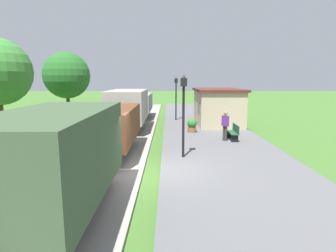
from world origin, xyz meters
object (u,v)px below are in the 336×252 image
at_px(potted_planter, 192,125).
at_px(lamp_post_near, 183,101).
at_px(person_waiting, 225,125).
at_px(tree_trackside_far, 66,76).
at_px(bench_down_platform, 208,112).
at_px(bench_near_hut, 233,132).
at_px(lamp_post_far, 176,91).
at_px(station_hut, 217,106).
at_px(freight_train, 119,117).

height_order(potted_planter, lamp_post_near, lamp_post_near).
xyz_separation_m(person_waiting, tree_trackside_far, (-11.17, 6.22, 2.85)).
distance_m(person_waiting, lamp_post_near, 4.62).
distance_m(person_waiting, tree_trackside_far, 13.10).
height_order(bench_down_platform, tree_trackside_far, tree_trackside_far).
xyz_separation_m(bench_down_platform, lamp_post_near, (-3.15, -13.90, 2.08)).
bearing_deg(bench_near_hut, lamp_post_far, 111.30).
bearing_deg(station_hut, lamp_post_far, 146.76).
bearing_deg(bench_down_platform, potted_planter, -105.84).
xyz_separation_m(potted_planter, lamp_post_far, (-0.92, 5.66, 2.08)).
distance_m(bench_down_platform, person_waiting, 10.46).
relative_size(person_waiting, lamp_post_far, 0.46).
height_order(person_waiting, lamp_post_near, lamp_post_near).
relative_size(potted_planter, lamp_post_near, 0.25).
relative_size(potted_planter, tree_trackside_far, 0.16).
distance_m(freight_train, person_waiting, 6.22).
bearing_deg(lamp_post_far, bench_near_hut, -68.70).
bearing_deg(lamp_post_far, person_waiting, -72.53).
bearing_deg(freight_train, potted_planter, 24.00).
bearing_deg(lamp_post_near, freight_train, 131.55).
xyz_separation_m(lamp_post_near, tree_trackside_far, (-8.57, 9.68, 1.23)).
xyz_separation_m(lamp_post_near, lamp_post_far, (0.00, 11.71, 0.00)).
bearing_deg(lamp_post_near, tree_trackside_far, 131.52).
xyz_separation_m(station_hut, bench_down_platform, (-0.07, 4.30, -0.93)).
bearing_deg(bench_down_platform, station_hut, -89.11).
height_order(station_hut, bench_down_platform, station_hut).
bearing_deg(bench_down_platform, lamp_post_near, -102.75).
relative_size(station_hut, lamp_post_far, 1.57).
bearing_deg(tree_trackside_far, lamp_post_near, -48.48).
bearing_deg(bench_near_hut, tree_trackside_far, 152.75).
relative_size(bench_down_platform, lamp_post_near, 0.41).
distance_m(station_hut, tree_trackside_far, 12.02).
bearing_deg(bench_near_hut, potted_planter, 132.80).
bearing_deg(station_hut, person_waiting, -95.72).
xyz_separation_m(station_hut, lamp_post_far, (-3.21, 2.11, 1.15)).
bearing_deg(freight_train, person_waiting, -5.39).
distance_m(person_waiting, lamp_post_far, 8.80).
bearing_deg(potted_planter, freight_train, -156.00).
distance_m(station_hut, person_waiting, 6.19).
height_order(person_waiting, potted_planter, person_waiting).
distance_m(freight_train, lamp_post_far, 8.56).
bearing_deg(person_waiting, tree_trackside_far, -57.02).
bearing_deg(freight_train, bench_near_hut, -3.40).
height_order(freight_train, person_waiting, freight_train).
xyz_separation_m(bench_down_platform, tree_trackside_far, (-11.72, -4.22, 3.31)).
height_order(freight_train, bench_down_platform, freight_train).
bearing_deg(tree_trackside_far, freight_train, -48.51).
height_order(freight_train, station_hut, station_hut).
bearing_deg(tree_trackside_far, person_waiting, -29.11).
distance_m(bench_near_hut, lamp_post_far, 8.90).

